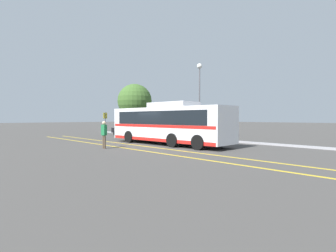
% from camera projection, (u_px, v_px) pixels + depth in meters
% --- Properties ---
extents(ground_plane, '(220.00, 220.00, 0.00)m').
position_uv_depth(ground_plane, '(158.00, 144.00, 20.87)').
color(ground_plane, '#423F3D').
extents(lane_strip_0, '(30.90, 0.20, 0.01)m').
position_uv_depth(lane_strip_0, '(146.00, 146.00, 19.13)').
color(lane_strip_0, gold).
rests_on(lane_strip_0, ground_plane).
extents(lane_strip_1, '(30.90, 0.20, 0.01)m').
position_uv_depth(lane_strip_1, '(127.00, 148.00, 17.94)').
color(lane_strip_1, gold).
rests_on(lane_strip_1, ground_plane).
extents(curb_strip, '(38.90, 0.36, 0.15)m').
position_uv_depth(curb_strip, '(209.00, 140.00, 24.30)').
color(curb_strip, '#99999E').
rests_on(curb_strip, ground_plane).
extents(transit_bus, '(11.30, 3.08, 3.29)m').
position_uv_depth(transit_bus, '(168.00, 123.00, 20.58)').
color(transit_bus, silver).
rests_on(transit_bus, ground_plane).
extents(parked_car_0, '(4.35, 1.98, 1.43)m').
position_uv_depth(parked_car_0, '(128.00, 129.00, 31.03)').
color(parked_car_0, black).
rests_on(parked_car_0, ground_plane).
extents(parked_car_1, '(4.42, 2.19, 1.42)m').
position_uv_depth(parked_car_1, '(165.00, 131.00, 26.78)').
color(parked_car_1, '#4C3823').
rests_on(parked_car_1, ground_plane).
extents(pedestrian_0, '(0.43, 0.25, 1.88)m').
position_uv_depth(pedestrian_0, '(104.00, 133.00, 17.82)').
color(pedestrian_0, brown).
rests_on(pedestrian_0, ground_plane).
extents(bus_stop_sign, '(0.07, 0.40, 2.63)m').
position_uv_depth(bus_stop_sign, '(105.00, 123.00, 24.70)').
color(bus_stop_sign, '#59595E').
rests_on(bus_stop_sign, ground_plane).
extents(street_lamp, '(0.51, 0.51, 7.43)m').
position_uv_depth(street_lamp, '(199.00, 85.00, 25.69)').
color(street_lamp, '#59595E').
rests_on(street_lamp, ground_plane).
extents(tree_0, '(4.65, 4.65, 6.73)m').
position_uv_depth(tree_0, '(135.00, 101.00, 35.77)').
color(tree_0, '#513823').
rests_on(tree_0, ground_plane).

